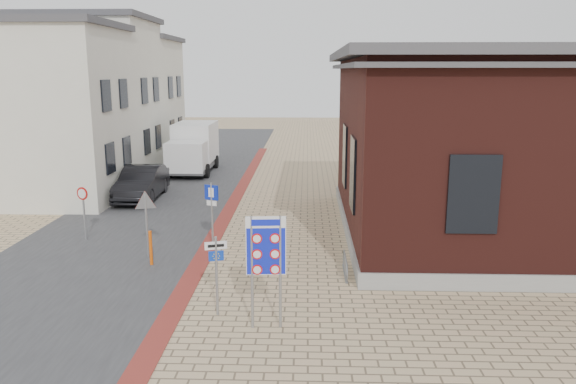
% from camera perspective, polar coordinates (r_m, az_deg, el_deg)
% --- Properties ---
extents(ground, '(120.00, 120.00, 0.00)m').
position_cam_1_polar(ground, '(15.44, -3.67, -11.08)').
color(ground, tan).
rests_on(ground, ground).
extents(road_strip, '(7.00, 60.00, 0.02)m').
position_cam_1_polar(road_strip, '(30.54, -11.26, 0.52)').
color(road_strip, '#38383A').
rests_on(road_strip, ground).
extents(curb_strip, '(0.60, 40.00, 0.02)m').
position_cam_1_polar(curb_strip, '(25.10, -6.02, -1.84)').
color(curb_strip, maroon).
rests_on(curb_strip, ground).
extents(brick_building, '(13.00, 13.00, 6.80)m').
position_cam_1_polar(brick_building, '(22.56, 21.53, 4.74)').
color(brick_building, gray).
rests_on(brick_building, ground).
extents(townhouse_near, '(7.40, 6.40, 8.30)m').
position_cam_1_polar(townhouse_near, '(28.98, -23.71, 7.41)').
color(townhouse_near, silver).
rests_on(townhouse_near, ground).
extents(townhouse_mid, '(7.40, 6.40, 9.10)m').
position_cam_1_polar(townhouse_mid, '(34.46, -19.49, 9.03)').
color(townhouse_mid, silver).
rests_on(townhouse_mid, ground).
extents(townhouse_far, '(7.40, 6.40, 8.30)m').
position_cam_1_polar(townhouse_far, '(40.13, -16.34, 9.03)').
color(townhouse_far, silver).
rests_on(townhouse_far, ground).
extents(bike_rack, '(0.08, 1.80, 0.60)m').
position_cam_1_polar(bike_rack, '(17.36, 5.84, -7.48)').
color(bike_rack, slate).
rests_on(bike_rack, ground).
extents(sedan, '(1.81, 4.86, 1.59)m').
position_cam_1_polar(sedan, '(27.93, -14.64, 0.90)').
color(sedan, black).
rests_on(sedan, ground).
extents(box_truck, '(2.44, 5.65, 2.95)m').
position_cam_1_polar(box_truck, '(34.50, -9.58, 4.48)').
color(box_truck, slate).
rests_on(box_truck, ground).
extents(border_sign, '(0.95, 0.13, 2.79)m').
position_cam_1_polar(border_sign, '(13.29, -2.25, -5.76)').
color(border_sign, gray).
rests_on(border_sign, ground).
extents(essen_sign, '(0.55, 0.20, 2.07)m').
position_cam_1_polar(essen_sign, '(14.28, -7.29, -7.34)').
color(essen_sign, gray).
rests_on(essen_sign, ground).
extents(parking_sign, '(0.50, 0.23, 2.36)m').
position_cam_1_polar(parking_sign, '(19.42, -7.75, -1.29)').
color(parking_sign, gray).
rests_on(parking_sign, ground).
extents(yield_sign, '(0.77, 0.30, 2.24)m').
position_cam_1_polar(yield_sign, '(18.89, -14.25, -1.63)').
color(yield_sign, gray).
rests_on(yield_sign, ground).
extents(speed_sign, '(0.45, 0.19, 2.00)m').
position_cam_1_polar(speed_sign, '(21.62, -20.05, -1.32)').
color(speed_sign, gray).
rests_on(speed_sign, ground).
extents(bollard, '(0.13, 0.13, 1.14)m').
position_cam_1_polar(bollard, '(18.46, -13.77, -5.56)').
color(bollard, '#E1550B').
rests_on(bollard, ground).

